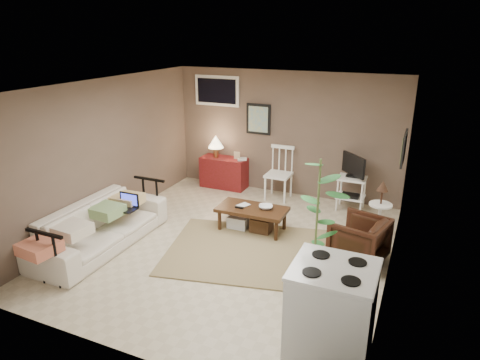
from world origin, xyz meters
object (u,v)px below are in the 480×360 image
at_px(armchair, 359,238).
at_px(potted_plant, 317,225).
at_px(red_console, 223,169).
at_px(spindle_chair, 279,175).
at_px(tv_stand, 352,181).
at_px(side_table, 381,203).
at_px(sofa, 100,219).
at_px(stove, 331,313).
at_px(coffee_table, 252,217).

height_order(armchair, potted_plant, potted_plant).
distance_m(red_console, spindle_chair, 1.27).
bearing_deg(spindle_chair, tv_stand, -0.42).
xyz_separation_m(red_console, side_table, (3.23, -1.09, 0.21)).
bearing_deg(side_table, sofa, -152.39).
bearing_deg(red_console, spindle_chair, -6.36).
distance_m(side_table, potted_plant, 2.04).
bearing_deg(potted_plant, stove, -66.97).
height_order(sofa, armchair, sofa).
relative_size(sofa, armchair, 3.18).
height_order(coffee_table, red_console, red_console).
bearing_deg(potted_plant, sofa, -179.17).
distance_m(side_table, stove, 2.93).
xyz_separation_m(sofa, tv_stand, (3.19, 2.92, 0.11)).
height_order(spindle_chair, stove, stove).
relative_size(sofa, stove, 2.18).
height_order(coffee_table, potted_plant, potted_plant).
bearing_deg(tv_stand, stove, -82.96).
xyz_separation_m(coffee_table, tv_stand, (1.31, 1.52, 0.31)).
bearing_deg(red_console, tv_stand, -3.26).
bearing_deg(side_table, stove, -92.44).
distance_m(sofa, side_table, 4.28).
height_order(side_table, potted_plant, potted_plant).
height_order(sofa, spindle_chair, spindle_chair).
distance_m(sofa, stove, 3.78).
bearing_deg(sofa, armchair, -72.79).
height_order(side_table, armchair, side_table).
distance_m(side_table, armchair, 0.91).
bearing_deg(potted_plant, side_table, 74.29).
height_order(tv_stand, stove, same).
bearing_deg(coffee_table, side_table, 16.84).
bearing_deg(coffee_table, armchair, -9.20).
xyz_separation_m(coffee_table, potted_plant, (1.37, -1.36, 0.71)).
distance_m(red_console, stove, 5.08).
relative_size(red_console, tv_stand, 1.05).
distance_m(red_console, potted_plant, 4.09).
bearing_deg(coffee_table, stove, -52.60).
xyz_separation_m(sofa, stove, (3.67, -0.94, 0.07)).
xyz_separation_m(armchair, potted_plant, (-0.37, -1.07, 0.59)).
height_order(red_console, tv_stand, red_console).
bearing_deg(stove, sofa, 165.62).
xyz_separation_m(tv_stand, side_table, (0.60, -0.94, 0.04)).
xyz_separation_m(coffee_table, stove, (1.79, -2.34, 0.28)).
distance_m(red_console, tv_stand, 2.64).
distance_m(sofa, red_console, 3.12).
height_order(coffee_table, tv_stand, tv_stand).
relative_size(red_console, stove, 1.06).
distance_m(sofa, spindle_chair, 3.45).
distance_m(coffee_table, potted_plant, 2.06).
relative_size(red_console, armchair, 1.54).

